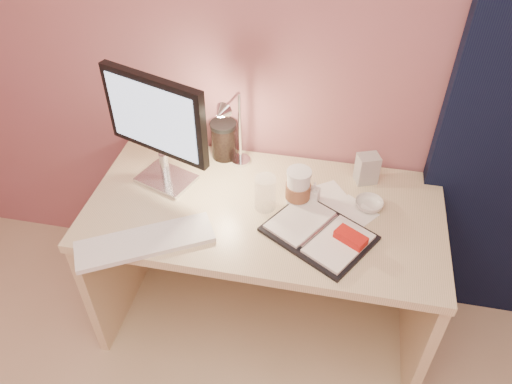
% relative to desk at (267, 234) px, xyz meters
% --- Properties ---
extents(desk, '(1.40, 0.70, 0.73)m').
position_rel_desk_xyz_m(desk, '(0.00, 0.00, 0.00)').
color(desk, beige).
rests_on(desk, ground).
extents(monitor, '(0.44, 0.23, 0.49)m').
position_rel_desk_xyz_m(monitor, '(-0.43, 0.01, 0.52)').
color(monitor, silver).
rests_on(monitor, desk).
extents(keyboard, '(0.50, 0.37, 0.02)m').
position_rel_desk_xyz_m(keyboard, '(-0.39, -0.35, 0.24)').
color(keyboard, white).
rests_on(keyboard, desk).
extents(planner, '(0.46, 0.43, 0.06)m').
position_rel_desk_xyz_m(planner, '(0.24, -0.18, 0.24)').
color(planner, black).
rests_on(planner, desk).
extents(paper_a, '(0.23, 0.23, 0.00)m').
position_rel_desk_xyz_m(paper_a, '(0.24, 0.03, 0.23)').
color(paper_a, white).
rests_on(paper_a, desk).
extents(paper_b, '(0.22, 0.22, 0.00)m').
position_rel_desk_xyz_m(paper_b, '(0.34, -0.04, 0.23)').
color(paper_b, white).
rests_on(paper_b, desk).
extents(paper_c, '(0.19, 0.19, 0.00)m').
position_rel_desk_xyz_m(paper_c, '(0.25, 0.02, 0.23)').
color(paper_c, white).
rests_on(paper_c, desk).
extents(coffee_cup, '(0.10, 0.10, 0.16)m').
position_rel_desk_xyz_m(coffee_cup, '(0.12, -0.02, 0.30)').
color(coffee_cup, silver).
rests_on(coffee_cup, desk).
extents(clear_cup, '(0.08, 0.08, 0.14)m').
position_rel_desk_xyz_m(clear_cup, '(0.00, -0.07, 0.30)').
color(clear_cup, white).
rests_on(clear_cup, desk).
extents(bowl, '(0.12, 0.12, 0.03)m').
position_rel_desk_xyz_m(bowl, '(0.40, 0.01, 0.24)').
color(bowl, silver).
rests_on(bowl, desk).
extents(lotion_bottle, '(0.05, 0.05, 0.09)m').
position_rel_desk_xyz_m(lotion_bottle, '(0.18, -0.00, 0.27)').
color(lotion_bottle, silver).
rests_on(lotion_bottle, desk).
extents(dark_jar, '(0.11, 0.11, 0.15)m').
position_rel_desk_xyz_m(dark_jar, '(-0.24, 0.22, 0.30)').
color(dark_jar, black).
rests_on(dark_jar, desk).
extents(product_box, '(0.10, 0.09, 0.13)m').
position_rel_desk_xyz_m(product_box, '(0.38, 0.17, 0.29)').
color(product_box, '#BAB9B5').
rests_on(product_box, desk).
extents(desk_lamp, '(0.12, 0.23, 0.37)m').
position_rel_desk_xyz_m(desk_lamp, '(-0.13, 0.10, 0.46)').
color(desk_lamp, silver).
rests_on(desk_lamp, desk).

